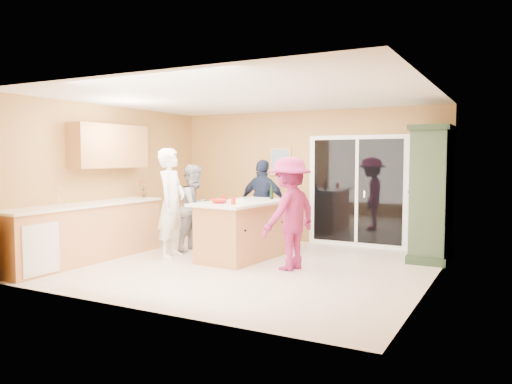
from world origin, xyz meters
The scene contains 22 objects.
floor centered at (0.00, 0.00, 0.00)m, with size 5.50×5.50×0.00m, color beige.
ceiling centered at (0.00, 0.00, 2.60)m, with size 5.50×5.00×0.10m, color silver.
wall_back centered at (0.00, 2.50, 1.30)m, with size 5.50×0.10×2.60m, color tan.
wall_front centered at (0.00, -2.50, 1.30)m, with size 5.50×0.10×2.60m, color tan.
wall_left centered at (-2.75, 0.00, 1.30)m, with size 0.10×5.00×2.60m, color tan.
wall_right centered at (2.75, 0.00, 1.30)m, with size 0.10×5.00×2.60m, color tan.
left_cabinet_run centered at (-2.45, -1.05, 0.46)m, with size 0.65×3.05×1.24m.
upper_cabinets centered at (-2.58, -0.20, 1.88)m, with size 0.35×1.60×0.75m, color #CB844E.
sliding_door centered at (1.05, 2.46, 1.05)m, with size 1.90×0.07×2.10m.
framed_picture centered at (-0.55, 2.48, 1.60)m, with size 0.46×0.04×0.56m.
kitchen_island centered at (-0.30, 0.49, 0.45)m, with size 1.13×1.89×0.96m.
green_hutch centered at (2.49, 1.85, 1.07)m, with size 0.63×1.19×2.19m.
woman_white centered at (-1.39, -0.01, 0.92)m, with size 0.67×0.44×1.84m, color white.
woman_grey centered at (-1.42, 0.71, 0.78)m, with size 0.76×0.59×1.55m, color #949497.
woman_navy centered at (-0.46, 1.54, 0.82)m, with size 0.96×0.40×1.64m, color #181E35.
woman_magenta centered at (0.71, 0.11, 0.85)m, with size 1.09×0.63×1.69m, color #9C2250.
serving_bowl centered at (-0.48, 0.03, 0.99)m, with size 0.27×0.27×0.07m, color #A71F12.
tulip_vase centered at (-2.45, 0.52, 1.11)m, with size 0.18×0.12×0.34m, color #B11112.
tumbler_near centered at (-0.50, 0.21, 1.01)m, with size 0.08×0.08×0.11m, color #A71F12.
tumbler_far centered at (-0.16, -0.06, 1.01)m, with size 0.07×0.07×0.11m, color #A71F12.
wine_bottle centered at (-0.06, 1.08, 1.07)m, with size 0.07×0.07×0.28m.
white_plate centered at (-0.45, 0.57, 0.96)m, with size 0.23×0.23×0.02m, color white.
Camera 1 is at (3.74, -6.69, 1.69)m, focal length 35.00 mm.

